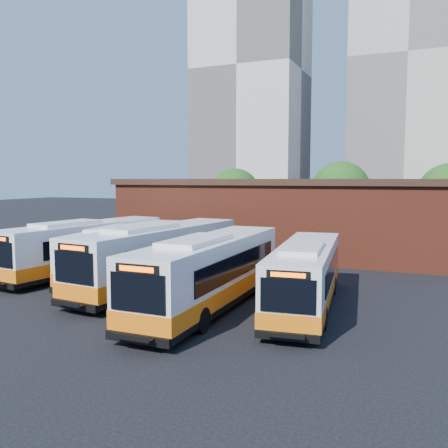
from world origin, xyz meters
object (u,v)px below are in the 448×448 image
at_px(bus_mideast, 210,275).
at_px(bus_east, 306,278).
at_px(bus_west, 127,253).
at_px(bus_midwest, 160,258).
at_px(transit_worker, 129,316).
at_px(bus_farwest, 85,249).

height_order(bus_mideast, bus_east, bus_mideast).
bearing_deg(bus_west, bus_east, -18.46).
xyz_separation_m(bus_midwest, transit_worker, (3.59, -8.48, -0.77)).
height_order(bus_west, bus_mideast, bus_mideast).
bearing_deg(bus_west, bus_midwest, -31.65).
bearing_deg(bus_midwest, bus_east, -1.12).
xyz_separation_m(bus_farwest, bus_mideast, (11.40, -4.61, 0.02)).
bearing_deg(bus_farwest, bus_west, 7.26).
bearing_deg(bus_east, bus_midwest, 166.71).
relative_size(bus_east, transit_worker, 6.44).
distance_m(bus_west, bus_east, 12.73).
xyz_separation_m(bus_mideast, bus_east, (4.36, 1.87, -0.16)).
height_order(bus_midwest, bus_east, bus_midwest).
bearing_deg(bus_farwest, bus_mideast, -14.79).
bearing_deg(bus_east, bus_mideast, -163.15).
distance_m(bus_west, bus_midwest, 3.83).
distance_m(bus_east, transit_worker, 9.17).
height_order(bus_farwest, transit_worker, bus_farwest).
distance_m(bus_west, bus_mideast, 9.30).
bearing_deg(bus_mideast, bus_west, 150.16).
bearing_deg(bus_midwest, transit_worker, -61.32).
height_order(bus_farwest, bus_mideast, bus_mideast).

